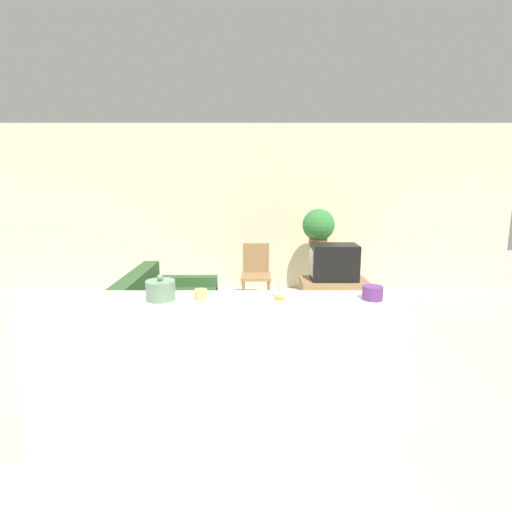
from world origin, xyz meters
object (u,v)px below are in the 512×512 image
Objects in this scene: television at (332,262)px; wooden_chair at (254,271)px; potted_plant at (317,227)px; decorative_bowl at (159,290)px; couch at (163,316)px.

television reaches higher than wooden_chair.
wooden_chair is at bearing 152.75° from television.
potted_plant is at bearing 15.60° from wooden_chair.
wooden_chair is 1.42× the size of potted_plant.
potted_plant is at bearing 65.37° from decorative_bowl.
wooden_chair is 1.18m from potted_plant.
decorative_bowl reaches higher than wooden_chair.
couch is at bearing 102.97° from decorative_bowl.
television is (2.12, 0.87, 0.46)m from couch.
potted_plant reaches higher than decorative_bowl.
decorative_bowl is at bearing -114.63° from potted_plant.
couch is 8.76× the size of decorative_bowl.
decorative_bowl is (-1.61, -3.50, -0.01)m from potted_plant.
couch is 2.77× the size of television.
potted_plant is at bearing 96.75° from television.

